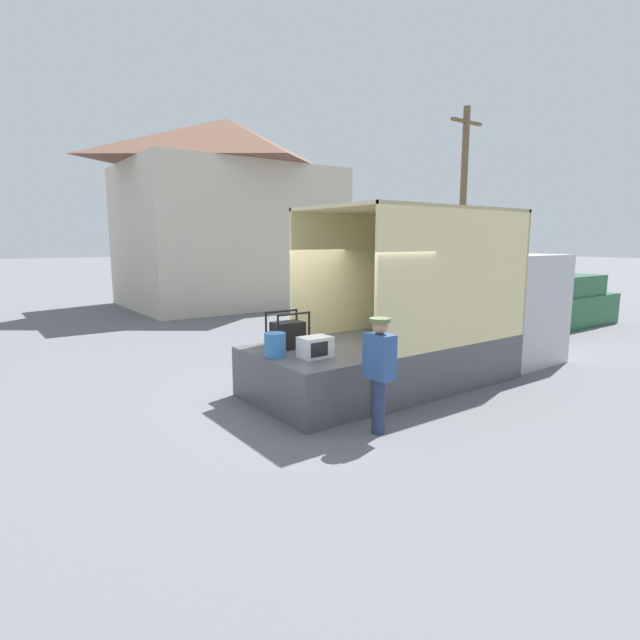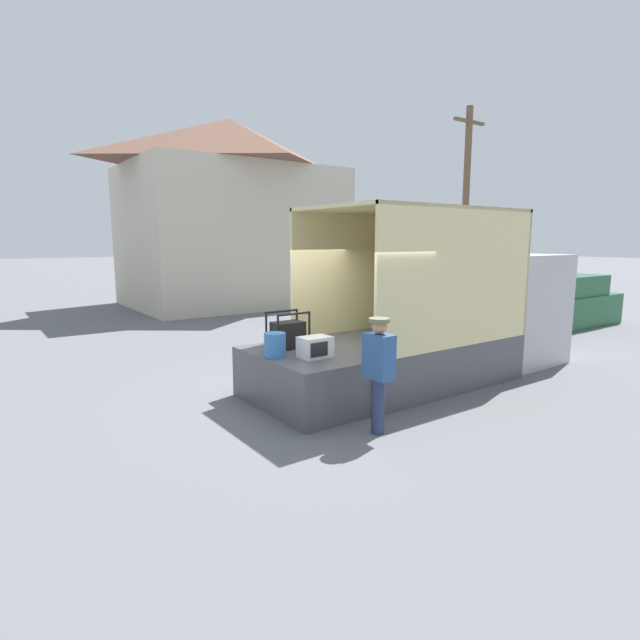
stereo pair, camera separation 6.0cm
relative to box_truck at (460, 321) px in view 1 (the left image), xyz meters
The scene contains 10 objects.
ground_plane 3.58m from the box_truck, behind, with size 160.00×160.00×0.00m, color slate.
box_truck is the anchor object (origin of this frame).
tailgate_deck 4.09m from the box_truck, behind, with size 1.24×2.24×0.86m, color #4C4C51.
microwave 3.98m from the box_truck, behind, with size 0.49×0.36×0.33m.
portable_generator 3.96m from the box_truck, behind, with size 0.65×0.42×0.63m.
orange_bucket 4.46m from the box_truck, behind, with size 0.34×0.34×0.38m.
worker_person 4.14m from the box_truck, 156.48° to the right, with size 0.29×0.44×1.63m.
pickup_truck_green 6.91m from the box_truck, 15.10° to the left, with size 5.02×2.08×1.59m.
house_backdrop 13.22m from the box_truck, 85.22° to the left, with size 8.62×6.46×7.57m.
utility_pole 11.90m from the box_truck, 38.51° to the left, with size 1.80×0.28×8.04m.
Camera 1 is at (-4.94, -6.55, 2.67)m, focal length 28.00 mm.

